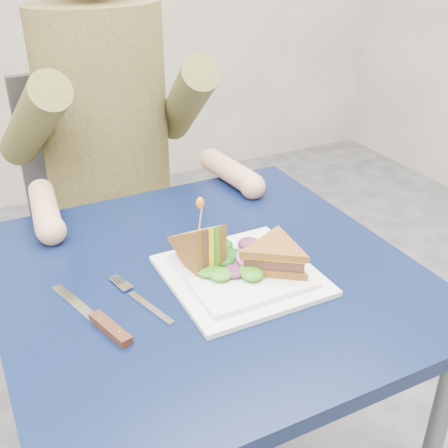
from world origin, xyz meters
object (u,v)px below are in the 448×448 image
sandwich_upright (201,248)px  fork (141,300)px  diner (103,93)px  sandwich_flat (275,256)px  table (207,306)px  plate (241,274)px  chair (106,205)px  knife (103,323)px

sandwich_upright → fork: sandwich_upright is taller
diner → sandwich_flat: bearing=-81.4°
table → sandwich_flat: sandwich_flat is taller
plate → sandwich_upright: size_ratio=1.96×
chair → diner: bearing=-90.0°
diner → plate: size_ratio=2.87×
fork → plate: bearing=-4.2°
table → plate: bearing=-44.4°
table → sandwich_upright: sandwich_upright is taller
fork → chair: bearing=79.6°
plate → sandwich_upright: 0.09m
table → fork: fork is taller
table → sandwich_flat: bearing=-34.9°
table → chair: 0.73m
table → chair: size_ratio=0.81×
plate → knife: plate is taller
fork → knife: size_ratio=0.82×
diner → plate: 0.68m
table → knife: knife is taller
chair → sandwich_upright: bearing=-90.8°
sandwich_flat → fork: bearing=170.9°
chair → plate: size_ratio=3.58×
plate → fork: 0.19m
sandwich_flat → knife: size_ratio=0.91×
plate → sandwich_flat: 0.07m
fork → knife: knife is taller
plate → knife: size_ratio=1.20×
plate → fork: plate is taller
knife → fork: bearing=25.1°
chair → diner: size_ratio=1.25×
plate → fork: (-0.19, 0.01, -0.01)m
plate → sandwich_flat: (0.05, -0.03, 0.04)m
diner → sandwich_upright: diner is taller
chair → sandwich_flat: size_ratio=4.74×
sandwich_upright → knife: sandwich_upright is taller
chair → fork: (-0.14, -0.76, 0.19)m
chair → fork: size_ratio=5.27×
chair → knife: bearing=-105.2°
diner → sandwich_upright: 0.63m
sandwich_flat → sandwich_upright: sandwich_upright is taller
sandwich_upright → fork: bearing=-166.3°
chair → diner: 0.39m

